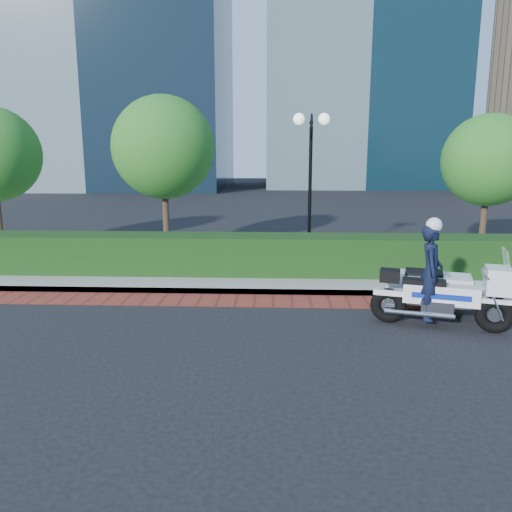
{
  "coord_description": "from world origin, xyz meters",
  "views": [
    {
      "loc": [
        0.09,
        -9.26,
        3.24
      ],
      "look_at": [
        -0.4,
        1.66,
        1.0
      ],
      "focal_mm": 35.0,
      "sensor_mm": 36.0,
      "label": 1
    }
  ],
  "objects_px": {
    "tree_b": "(163,148)",
    "police_motorcycle": "(435,286)",
    "lamppost": "(310,164)",
    "tree_c": "(489,160)"
  },
  "relations": [
    {
      "from": "tree_c",
      "to": "lamppost",
      "type": "bearing_deg",
      "value": -166.7
    },
    {
      "from": "tree_c",
      "to": "police_motorcycle",
      "type": "relative_size",
      "value": 1.69
    },
    {
      "from": "lamppost",
      "to": "police_motorcycle",
      "type": "distance_m",
      "value": 5.8
    },
    {
      "from": "tree_b",
      "to": "police_motorcycle",
      "type": "distance_m",
      "value": 9.5
    },
    {
      "from": "lamppost",
      "to": "tree_b",
      "type": "distance_m",
      "value": 4.71
    },
    {
      "from": "lamppost",
      "to": "tree_c",
      "type": "relative_size",
      "value": 0.98
    },
    {
      "from": "lamppost",
      "to": "police_motorcycle",
      "type": "xyz_separation_m",
      "value": [
        2.16,
        -4.9,
        -2.24
      ]
    },
    {
      "from": "tree_b",
      "to": "police_motorcycle",
      "type": "height_order",
      "value": "tree_b"
    },
    {
      "from": "lamppost",
      "to": "tree_c",
      "type": "xyz_separation_m",
      "value": [
        5.5,
        1.3,
        0.09
      ]
    },
    {
      "from": "tree_b",
      "to": "police_motorcycle",
      "type": "relative_size",
      "value": 1.92
    }
  ]
}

